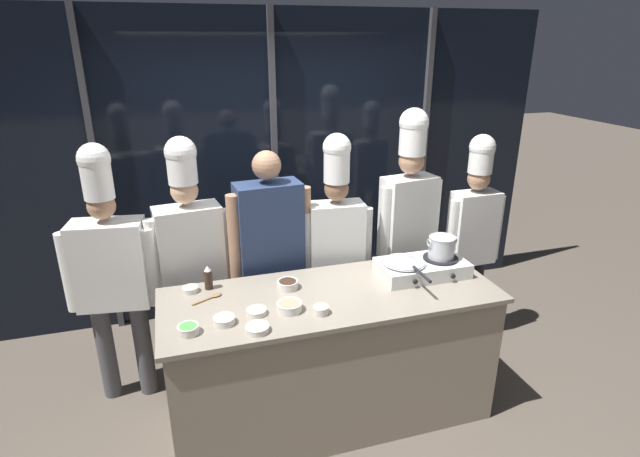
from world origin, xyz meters
The scene contains 22 objects.
ground_plane centered at (0.00, 0.00, 0.00)m, with size 24.00×24.00×0.00m, color brown.
window_wall_back centered at (0.00, 1.68, 1.35)m, with size 5.20×0.09×2.70m.
demo_counter centered at (0.00, 0.00, 0.47)m, with size 2.14×0.79×0.94m.
portable_stove centered at (0.67, 0.08, 0.99)m, with size 0.60×0.34×0.11m.
frying_pan centered at (0.54, 0.07, 1.07)m, with size 0.29×0.50×0.04m.
stock_pot centered at (0.81, 0.08, 1.13)m, with size 0.21×0.18×0.15m.
squeeze_bottle_soy centered at (-0.74, 0.29, 1.01)m, with size 0.05×0.05×0.16m.
prep_bowl_bean_sprouts centered at (-0.14, -0.21, 0.97)m, with size 0.10×0.10×0.05m.
prep_bowl_garlic centered at (-0.50, -0.11, 0.96)m, with size 0.12×0.12×0.03m.
prep_bowl_onion centered at (-0.53, -0.29, 0.96)m, with size 0.13×0.13×0.04m.
prep_bowl_soy_glaze centered at (-0.25, 0.15, 0.97)m, with size 0.14×0.14×0.05m.
prep_bowl_mushrooms centered at (-0.30, -0.13, 0.97)m, with size 0.15×0.15×0.05m.
prep_bowl_shrimp centered at (-0.85, 0.28, 0.96)m, with size 0.10×0.10×0.04m.
prep_bowl_rice centered at (-0.69, -0.16, 0.96)m, with size 0.12×0.12×0.04m.
prep_bowl_scallions centered at (-0.89, -0.21, 0.97)m, with size 0.12×0.12×0.05m.
serving_spoon_slotted centered at (-0.73, 0.16, 0.94)m, with size 0.20×0.12×0.02m.
chef_head centered at (-1.34, 0.63, 1.03)m, with size 0.61×0.30×1.85m.
chef_sous centered at (-0.82, 0.65, 1.07)m, with size 0.58×0.29×1.86m.
person_guest centered at (-0.27, 0.60, 1.06)m, with size 0.60×0.27×1.75m.
chef_line centered at (0.23, 0.58, 1.05)m, with size 0.53×0.25×1.84m.
chef_pastry centered at (0.85, 0.67, 1.16)m, with size 0.54×0.28×1.98m.
chef_apprentice centered at (1.38, 0.56, 1.05)m, with size 0.49×0.20×1.78m.
Camera 1 is at (-0.88, -2.66, 2.45)m, focal length 28.00 mm.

